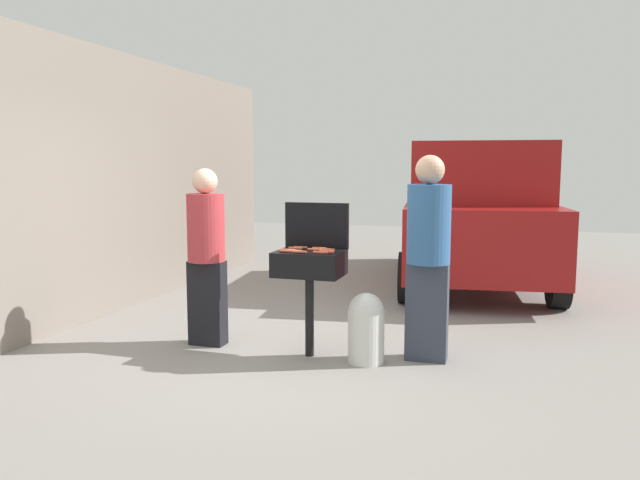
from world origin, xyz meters
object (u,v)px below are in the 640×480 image
hot_dog_0 (326,252)px  hot_dog_1 (286,251)px  hot_dog_3 (315,250)px  hot_dog_9 (288,250)px  parked_minivan (474,213)px  hot_dog_6 (296,248)px  hot_dog_7 (295,251)px  hot_dog_5 (327,251)px  propane_tank (366,327)px  person_right (428,250)px  bbq_grill (309,267)px  hot_dog_10 (321,253)px  person_left (206,250)px  hot_dog_4 (301,248)px  hot_dog_2 (328,250)px  hot_dog_8 (300,252)px  hot_dog_11 (319,249)px

hot_dog_0 → hot_dog_1: (-0.35, -0.04, 0.00)m
hot_dog_3 → hot_dog_9: size_ratio=1.00×
parked_minivan → hot_dog_6: bearing=63.9°
hot_dog_0 → hot_dog_7: same height
hot_dog_3 → hot_dog_5: same height
propane_tank → person_right: size_ratio=0.34×
bbq_grill → hot_dog_1: bearing=-137.5°
hot_dog_0 → hot_dog_7: (-0.28, -0.01, 0.00)m
hot_dog_3 → hot_dog_10: same height
person_left → person_right: bearing=8.0°
hot_dog_1 → hot_dog_5: same height
hot_dog_3 → hot_dog_10: bearing=-56.3°
hot_dog_1 → hot_dog_6: 0.21m
hot_dog_4 → hot_dog_6: (-0.03, -0.06, 0.00)m
hot_dog_6 → hot_dog_3: bearing=-12.8°
hot_dog_2 → hot_dog_9: same height
person_left → hot_dog_0: bearing=-3.5°
hot_dog_9 → person_right: (1.20, 0.28, 0.01)m
hot_dog_3 → parked_minivan: parked_minivan is taller
propane_tank → hot_dog_1: bearing=-170.4°
hot_dog_0 → parked_minivan: (1.03, 4.12, 0.05)m
hot_dog_3 → person_left: person_left is taller
hot_dog_10 → parked_minivan: parked_minivan is taller
hot_dog_5 → hot_dog_8: (-0.21, -0.12, 0.00)m
hot_dog_4 → hot_dog_8: (0.08, -0.27, 0.00)m
hot_dog_7 → parked_minivan: bearing=72.4°
hot_dog_4 → hot_dog_10: size_ratio=1.00×
hot_dog_1 → hot_dog_9: same height
hot_dog_0 → hot_dog_9: same height
hot_dog_3 → hot_dog_11: size_ratio=1.00×
hot_dog_7 → hot_dog_4: bearing=96.6°
hot_dog_7 → hot_dog_5: bearing=17.4°
parked_minivan → hot_dog_3: bearing=66.7°
hot_dog_1 → hot_dog_8: size_ratio=1.00×
hot_dog_4 → hot_dog_7: size_ratio=1.00×
hot_dog_1 → hot_dog_7: bearing=25.4°
hot_dog_9 → person_left: (-0.88, 0.14, -0.05)m
hot_dog_1 → hot_dog_3: (0.21, 0.16, 0.00)m
hot_dog_4 → hot_dog_9: size_ratio=1.00×
bbq_grill → hot_dog_3: size_ratio=7.38×
hot_dog_7 → person_right: 1.16m
bbq_grill → parked_minivan: (1.22, 4.01, 0.21)m
hot_dog_0 → hot_dog_10: same height
hot_dog_5 → propane_tank: size_ratio=0.21×
hot_dog_9 → propane_tank: size_ratio=0.21×
hot_dog_0 → person_left: size_ratio=0.08×
bbq_grill → hot_dog_3: bearing=17.9°
hot_dog_7 → hot_dog_2: bearing=34.3°
hot_dog_8 → person_right: (1.06, 0.36, 0.01)m
hot_dog_7 → hot_dog_9: same height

